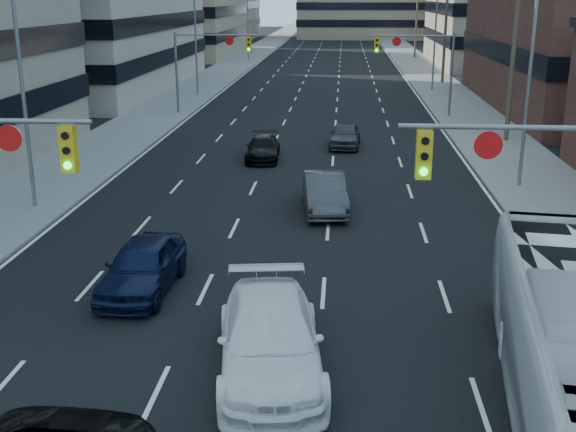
# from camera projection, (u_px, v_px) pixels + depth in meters

# --- Properties ---
(road_surface) EXTENTS (18.00, 300.00, 0.02)m
(road_surface) POSITION_uv_depth(u_px,v_px,m) (332.00, 43.00, 134.29)
(road_surface) COLOR black
(road_surface) RESTS_ON ground
(sidewalk_left) EXTENTS (5.00, 300.00, 0.15)m
(sidewalk_left) POSITION_uv_depth(u_px,v_px,m) (270.00, 42.00, 135.10)
(sidewalk_left) COLOR slate
(sidewalk_left) RESTS_ON ground
(sidewalk_right) EXTENTS (5.00, 300.00, 0.15)m
(sidewalk_right) POSITION_uv_depth(u_px,v_px,m) (394.00, 43.00, 133.45)
(sidewalk_right) COLOR slate
(sidewalk_right) RESTS_ON ground
(office_right_far) EXTENTS (22.00, 28.00, 14.00)m
(office_right_far) POSITION_uv_depth(u_px,v_px,m) (526.00, 8.00, 90.41)
(office_right_far) COLOR gray
(office_right_far) RESTS_ON ground
(bg_block_right) EXTENTS (22.00, 22.00, 12.00)m
(bg_block_right) POSITION_uv_depth(u_px,v_px,m) (509.00, 9.00, 130.23)
(bg_block_right) COLOR gray
(bg_block_right) RESTS_ON ground
(signal_near_right) EXTENTS (6.59, 0.33, 6.00)m
(signal_near_right) POSITION_uv_depth(u_px,v_px,m) (572.00, 193.00, 16.21)
(signal_near_right) COLOR slate
(signal_near_right) RESTS_ON ground
(signal_far_left) EXTENTS (6.09, 0.33, 6.00)m
(signal_far_left) POSITION_uv_depth(u_px,v_px,m) (207.00, 56.00, 52.57)
(signal_far_left) COLOR slate
(signal_far_left) RESTS_ON ground
(signal_far_right) EXTENTS (6.09, 0.33, 6.00)m
(signal_far_right) POSITION_uv_depth(u_px,v_px,m) (420.00, 57.00, 51.47)
(signal_far_right) COLOR slate
(signal_far_right) RESTS_ON ground
(utility_pole_block) EXTENTS (2.20, 0.28, 11.00)m
(utility_pole_block) POSITION_uv_depth(u_px,v_px,m) (514.00, 45.00, 42.13)
(utility_pole_block) COLOR #4C3D2D
(utility_pole_block) RESTS_ON ground
(utility_pole_midblock) EXTENTS (2.20, 0.28, 11.00)m
(utility_pole_midblock) POSITION_uv_depth(u_px,v_px,m) (446.00, 25.00, 70.73)
(utility_pole_midblock) COLOR #4C3D2D
(utility_pole_midblock) RESTS_ON ground
(utility_pole_distant) EXTENTS (2.20, 0.28, 11.00)m
(utility_pole_distant) POSITION_uv_depth(u_px,v_px,m) (417.00, 16.00, 99.32)
(utility_pole_distant) COLOR #4C3D2D
(utility_pole_distant) RESTS_ON ground
(streetlight_left_near) EXTENTS (2.03, 0.22, 9.00)m
(streetlight_left_near) POSITION_uv_depth(u_px,v_px,m) (26.00, 88.00, 28.72)
(streetlight_left_near) COLOR slate
(streetlight_left_near) RESTS_ON ground
(streetlight_left_mid) EXTENTS (2.03, 0.22, 9.00)m
(streetlight_left_mid) POSITION_uv_depth(u_px,v_px,m) (197.00, 38.00, 62.08)
(streetlight_left_mid) COLOR slate
(streetlight_left_mid) RESTS_ON ground
(streetlight_left_far) EXTENTS (2.03, 0.22, 9.00)m
(streetlight_left_far) POSITION_uv_depth(u_px,v_px,m) (249.00, 22.00, 95.43)
(streetlight_left_far) COLOR slate
(streetlight_left_far) RESTS_ON ground
(streetlight_right_near) EXTENTS (2.03, 0.22, 9.00)m
(streetlight_right_near) POSITION_uv_depth(u_px,v_px,m) (526.00, 78.00, 32.00)
(streetlight_right_near) COLOR slate
(streetlight_right_near) RESTS_ON ground
(streetlight_right_far) EXTENTS (2.03, 0.22, 9.00)m
(streetlight_right_far) POSITION_uv_depth(u_px,v_px,m) (433.00, 35.00, 65.35)
(streetlight_right_far) COLOR slate
(streetlight_right_far) RESTS_ON ground
(white_van) EXTENTS (3.17, 6.18, 1.72)m
(white_van) POSITION_uv_depth(u_px,v_px,m) (270.00, 340.00, 16.90)
(white_van) COLOR white
(white_van) RESTS_ON ground
(sedan_blue) EXTENTS (2.04, 4.73, 1.59)m
(sedan_blue) POSITION_uv_depth(u_px,v_px,m) (142.00, 266.00, 21.65)
(sedan_blue) COLOR black
(sedan_blue) RESTS_ON ground
(sedan_grey_center) EXTENTS (2.12, 4.83, 1.54)m
(sedan_grey_center) POSITION_uv_depth(u_px,v_px,m) (325.00, 193.00, 29.72)
(sedan_grey_center) COLOR #38383B
(sedan_grey_center) RESTS_ON ground
(sedan_black_far) EXTENTS (1.94, 4.38, 1.25)m
(sedan_black_far) POSITION_uv_depth(u_px,v_px,m) (263.00, 148.00, 39.06)
(sedan_black_far) COLOR black
(sedan_black_far) RESTS_ON ground
(sedan_grey_right) EXTENTS (1.95, 4.36, 1.46)m
(sedan_grey_right) POSITION_uv_depth(u_px,v_px,m) (345.00, 135.00, 42.32)
(sedan_grey_right) COLOR #38373A
(sedan_grey_right) RESTS_ON ground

